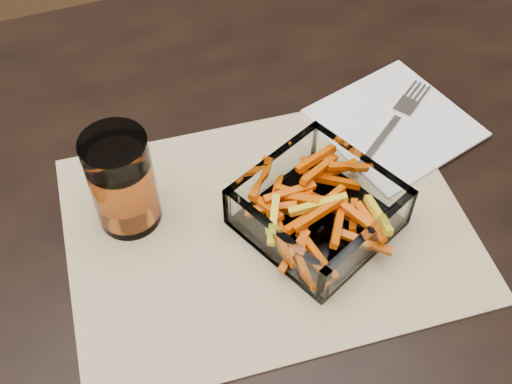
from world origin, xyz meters
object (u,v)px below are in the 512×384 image
tumbler (123,184)px  fork (394,122)px  glass_bowl (318,210)px  dining_table (211,254)px

tumbler → fork: (0.35, 0.03, -0.05)m
glass_bowl → fork: 0.19m
dining_table → tumbler: tumbler is taller
dining_table → fork: size_ratio=9.90×
dining_table → tumbler: (-0.08, 0.02, 0.15)m
tumbler → fork: tumbler is taller
glass_bowl → fork: size_ratio=1.23×
glass_bowl → tumbler: 0.22m
dining_table → fork: 0.29m
glass_bowl → fork: (0.16, 0.11, -0.02)m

